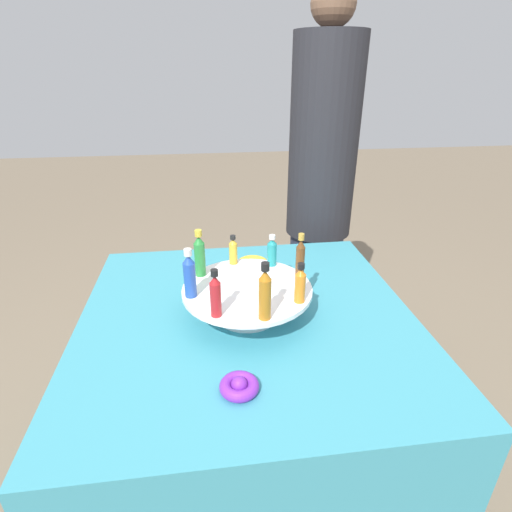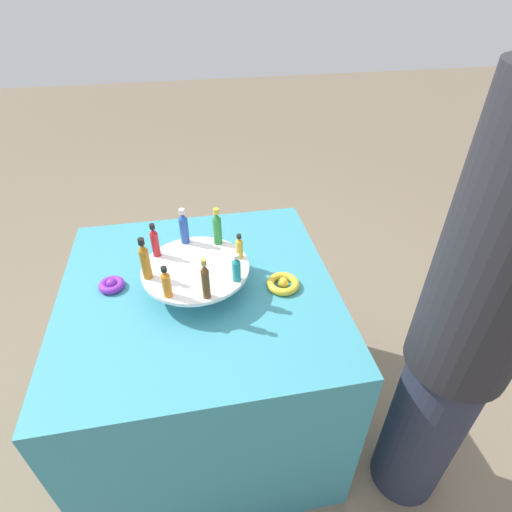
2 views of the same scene
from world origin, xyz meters
name	(u,v)px [view 1 (image 1 of 2)]	position (x,y,z in m)	size (l,w,h in m)	color
ground_plane	(249,491)	(0.00, 0.00, 0.00)	(12.00, 12.00, 0.00)	#756651
party_table	(249,414)	(0.00, 0.00, 0.37)	(0.90, 0.90, 0.74)	teal
display_stand	(247,295)	(0.00, 0.00, 0.80)	(0.34, 0.34, 0.09)	white
bottle_blue	(190,275)	(-0.02, 0.14, 0.88)	(0.03, 0.03, 0.13)	#234CAD
bottle_red	(216,295)	(-0.12, 0.09, 0.88)	(0.03, 0.03, 0.12)	#B21E23
bottle_amber	(265,293)	(-0.14, -0.02, 0.89)	(0.03, 0.03, 0.14)	#AD6B19
bottle_orange	(300,284)	(-0.09, -0.12, 0.87)	(0.03, 0.03, 0.10)	orange
bottle_brown	(300,259)	(0.02, -0.14, 0.89)	(0.02, 0.02, 0.13)	brown
bottle_teal	(272,251)	(0.12, -0.09, 0.87)	(0.03, 0.03, 0.09)	teal
bottle_gold	(233,251)	(0.14, 0.02, 0.86)	(0.02, 0.02, 0.09)	gold
bottle_green	(200,255)	(0.09, 0.12, 0.89)	(0.03, 0.03, 0.13)	#288438
ribbon_bow_gold	(253,264)	(0.28, -0.05, 0.75)	(0.11, 0.11, 0.04)	gold
ribbon_bow_purple	(239,386)	(-0.28, 0.05, 0.75)	(0.08, 0.08, 0.03)	purple
person_figure	(319,201)	(0.70, -0.39, 0.82)	(0.28, 0.28, 1.63)	#282D42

